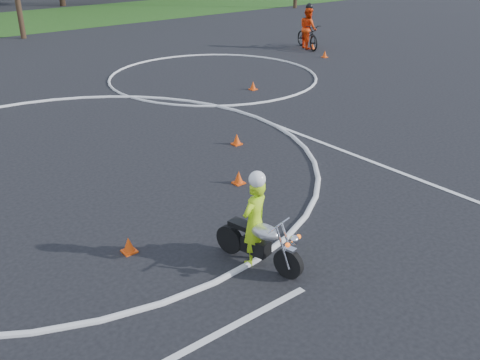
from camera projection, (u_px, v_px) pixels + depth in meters
ground at (126, 214)px, 10.73m from camera, size 120.00×120.00×0.00m
course_markings at (122, 133)px, 15.04m from camera, size 19.05×19.05×0.12m
primary_motorcycle at (260, 242)px, 8.91m from camera, size 0.65×1.73×0.92m
rider_primary_grp at (255, 220)px, 8.84m from camera, size 0.64×0.49×1.71m
rider_second_grp at (308, 33)px, 25.68m from camera, size 1.48×2.32×2.11m
traffic_cones at (229, 113)px, 16.24m from camera, size 20.76×10.95×0.30m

